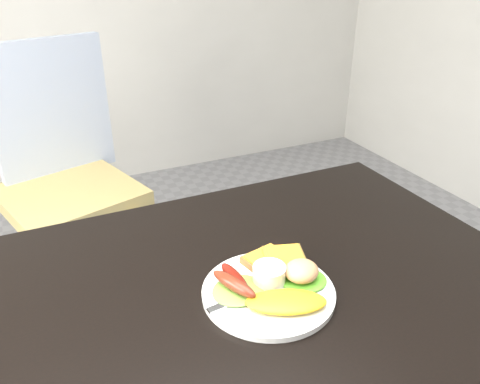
{
  "coord_description": "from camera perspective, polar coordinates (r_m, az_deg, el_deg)",
  "views": [
    {
      "loc": [
        -0.25,
        -0.6,
        1.3
      ],
      "look_at": [
        0.07,
        0.1,
        0.9
      ],
      "focal_mm": 35.0,
      "sensor_mm": 36.0,
      "label": 1
    }
  ],
  "objects": [
    {
      "name": "dining_table",
      "position": [
        0.86,
        -1.69,
        -13.98
      ],
      "size": [
        1.2,
        0.8,
        0.04
      ],
      "primitive_type": "cube",
      "color": "black",
      "rests_on": "ground"
    },
    {
      "name": "dining_chair",
      "position": [
        1.96,
        -20.04,
        -0.38
      ],
      "size": [
        0.59,
        0.59,
        0.06
      ],
      "primitive_type": "cube",
      "rotation": [
        0.0,
        0.0,
        0.3
      ],
      "color": "tan",
      "rests_on": "ground"
    },
    {
      "name": "person",
      "position": [
        1.27,
        -15.41,
        1.36
      ],
      "size": [
        0.59,
        0.43,
        1.53
      ],
      "primitive_type": "imported",
      "rotation": [
        0.0,
        0.0,
        3.03
      ],
      "color": "#2C4E84",
      "rests_on": "ground"
    },
    {
      "name": "plate",
      "position": [
        0.86,
        3.47,
        -12.09
      ],
      "size": [
        0.24,
        0.24,
        0.01
      ],
      "primitive_type": "cylinder",
      "color": "white",
      "rests_on": "dining_table"
    },
    {
      "name": "lettuce_left",
      "position": [
        0.84,
        -0.22,
        -11.87
      ],
      "size": [
        0.12,
        0.11,
        0.01
      ],
      "primitive_type": "ellipsoid",
      "rotation": [
        0.0,
        0.0,
        0.27
      ],
      "color": "#529236",
      "rests_on": "plate"
    },
    {
      "name": "lettuce_right",
      "position": [
        0.88,
        7.67,
        -10.52
      ],
      "size": [
        0.11,
        0.1,
        0.01
      ],
      "primitive_type": "ellipsoid",
      "rotation": [
        0.0,
        0.0,
        -0.38
      ],
      "color": "#459D23",
      "rests_on": "plate"
    },
    {
      "name": "omelette",
      "position": [
        0.81,
        5.64,
        -13.17
      ],
      "size": [
        0.15,
        0.11,
        0.02
      ],
      "primitive_type": "ellipsoid",
      "rotation": [
        0.0,
        0.0,
        -0.4
      ],
      "color": "gold",
      "rests_on": "plate"
    },
    {
      "name": "sausage_a",
      "position": [
        0.83,
        -0.75,
        -11.13
      ],
      "size": [
        0.06,
        0.1,
        0.02
      ],
      "primitive_type": "ellipsoid",
      "rotation": [
        0.0,
        0.0,
        0.38
      ],
      "color": "maroon",
      "rests_on": "lettuce_left"
    },
    {
      "name": "sausage_b",
      "position": [
        0.84,
        -0.58,
        -10.5
      ],
      "size": [
        0.03,
        0.1,
        0.02
      ],
      "primitive_type": "ellipsoid",
      "rotation": [
        0.0,
        0.0,
        0.06
      ],
      "color": "maroon",
      "rests_on": "lettuce_left"
    },
    {
      "name": "ramekin",
      "position": [
        0.86,
        3.57,
        -10.04
      ],
      "size": [
        0.06,
        0.06,
        0.04
      ],
      "primitive_type": "cylinder",
      "rotation": [
        0.0,
        0.0,
        -0.07
      ],
      "color": "white",
      "rests_on": "plate"
    },
    {
      "name": "toast_a",
      "position": [
        0.91,
        3.53,
        -8.51
      ],
      "size": [
        0.1,
        0.1,
        0.01
      ],
      "primitive_type": "cube",
      "rotation": [
        0.0,
        0.0,
        0.23
      ],
      "color": "brown",
      "rests_on": "plate"
    },
    {
      "name": "toast_b",
      "position": [
        0.9,
        5.47,
        -8.05
      ],
      "size": [
        0.09,
        0.09,
        0.01
      ],
      "primitive_type": "cube",
      "rotation": [
        0.0,
        0.0,
        -0.31
      ],
      "color": "#98632C",
      "rests_on": "toast_a"
    },
    {
      "name": "potato_salad",
      "position": [
        0.86,
        7.51,
        -9.53
      ],
      "size": [
        0.08,
        0.08,
        0.03
      ],
      "primitive_type": "ellipsoid",
      "rotation": [
        0.0,
        0.0,
        0.4
      ],
      "color": "#CBBA8A",
      "rests_on": "lettuce_right"
    },
    {
      "name": "fork",
      "position": [
        0.84,
        1.21,
        -12.39
      ],
      "size": [
        0.17,
        0.03,
        0.0
      ],
      "primitive_type": "cube",
      "rotation": [
        0.0,
        0.0,
        0.11
      ],
      "color": "#ADAFB7",
      "rests_on": "plate"
    }
  ]
}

